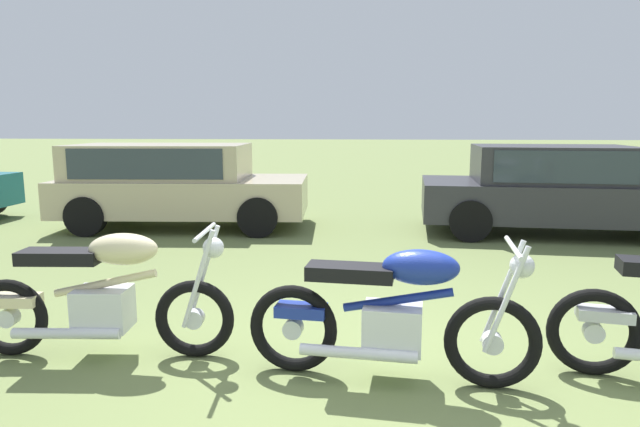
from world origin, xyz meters
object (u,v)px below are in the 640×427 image
at_px(motorcycle_cream, 103,295).
at_px(car_charcoal, 556,185).
at_px(motorcycle_blue, 393,314).
at_px(car_beige, 173,179).

relative_size(motorcycle_cream, car_charcoal, 0.46).
height_order(motorcycle_blue, car_beige, car_beige).
xyz_separation_m(motorcycle_cream, car_charcoal, (5.04, 5.24, 0.31)).
bearing_deg(car_beige, motorcycle_blue, -60.89).
distance_m(motorcycle_cream, motorcycle_blue, 2.20).
bearing_deg(car_beige, motorcycle_cream, -79.22).
bearing_deg(motorcycle_cream, motorcycle_blue, -9.37).
relative_size(car_beige, car_charcoal, 0.95).
distance_m(motorcycle_blue, car_charcoal, 6.16).
bearing_deg(motorcycle_blue, motorcycle_cream, -179.51).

